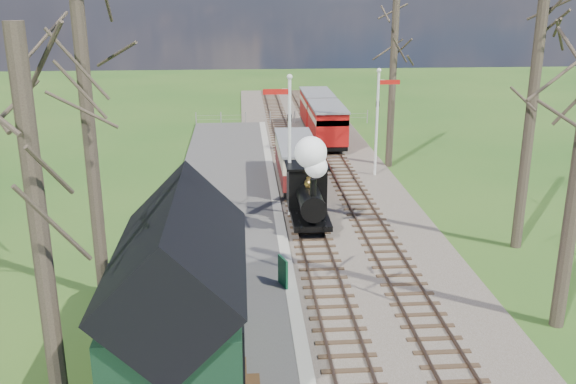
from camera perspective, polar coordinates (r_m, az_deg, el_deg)
name	(u,v)px	position (r m, az deg, el deg)	size (l,w,h in m)	color
distant_hills	(277,207)	(79.14, -1.01, -1.36)	(114.40, 48.00, 22.02)	#385B23
ballast_bed	(319,177)	(33.95, 2.74, 1.36)	(8.00, 60.00, 0.10)	brown
track_near	(294,176)	(33.80, 0.55, 1.40)	(1.60, 60.00, 0.15)	brown
track_far	(343,175)	(34.11, 4.91, 1.48)	(1.60, 60.00, 0.15)	brown
platform	(224,233)	(26.12, -5.68, -3.67)	(5.00, 44.00, 0.20)	#474442
coping_strip	(281,232)	(26.15, -0.63, -3.54)	(0.40, 44.00, 0.21)	#B2AD9E
station_shed	(181,300)	(16.16, -9.53, -9.42)	(3.25, 6.30, 4.78)	black
semaphore_near	(288,136)	(27.07, -0.01, 4.98)	(1.22, 0.24, 6.22)	silver
semaphore_far	(379,114)	(33.68, 8.05, 6.86)	(1.22, 0.24, 5.72)	silver
bare_trees	(365,127)	(21.28, 6.85, 5.73)	(15.51, 22.39, 12.00)	#382D23
fence_line	(282,117)	(47.30, -0.49, 6.66)	(12.60, 0.08, 1.00)	slate
locomotive	(309,186)	(26.17, 1.88, 0.56)	(1.61, 3.75, 4.01)	black
coach	(297,160)	(32.11, 0.76, 2.89)	(1.87, 6.42, 1.97)	black
red_carriage_a	(327,125)	(40.07, 3.50, 6.00)	(2.05, 5.07, 2.16)	black
red_carriage_b	(317,109)	(45.43, 2.58, 7.40)	(2.05, 5.07, 2.16)	black
sign_board	(283,272)	(21.17, -0.43, -7.10)	(0.30, 0.66, 0.99)	#104B2B
person	(232,301)	(18.77, -4.97, -9.64)	(0.56, 0.37, 1.55)	#1B2331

